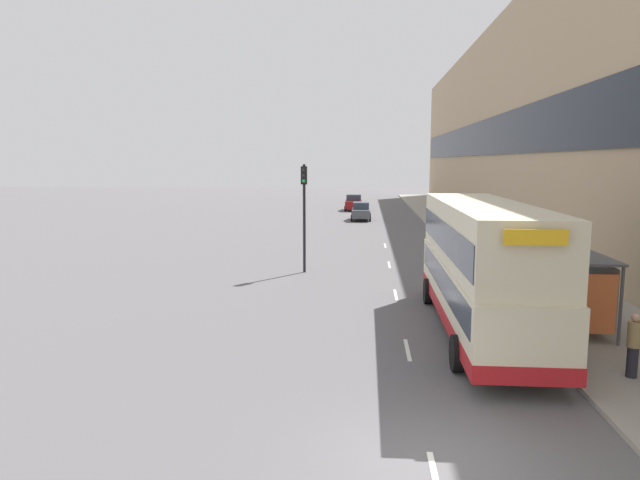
{
  "coord_description": "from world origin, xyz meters",
  "views": [
    {
      "loc": [
        -1.28,
        -10.09,
        5.63
      ],
      "look_at": [
        -3.72,
        19.81,
        1.46
      ],
      "focal_mm": 32.0,
      "sensor_mm": 36.0,
      "label": 1
    }
  ],
  "objects_px": {
    "pedestrian_2": "(523,277)",
    "litter_bin": "(575,341)",
    "car_0": "(361,211)",
    "traffic_light_far_kerb": "(304,201)",
    "double_decker_bus_near": "(482,265)",
    "bus_shelter": "(583,277)",
    "pedestrian_4": "(634,345)",
    "car_1": "(354,203)"
  },
  "relations": [
    {
      "from": "double_decker_bus_near",
      "to": "litter_bin",
      "type": "bearing_deg",
      "value": -52.88
    },
    {
      "from": "car_1",
      "to": "pedestrian_2",
      "type": "distance_m",
      "value": 43.0
    },
    {
      "from": "traffic_light_far_kerb",
      "to": "double_decker_bus_near",
      "type": "bearing_deg",
      "value": -55.08
    },
    {
      "from": "double_decker_bus_near",
      "to": "pedestrian_4",
      "type": "xyz_separation_m",
      "value": [
        3.07,
        -3.97,
        -1.29
      ]
    },
    {
      "from": "bus_shelter",
      "to": "traffic_light_far_kerb",
      "type": "relative_size",
      "value": 0.77
    },
    {
      "from": "pedestrian_4",
      "to": "litter_bin",
      "type": "relative_size",
      "value": 1.6
    },
    {
      "from": "pedestrian_2",
      "to": "litter_bin",
      "type": "distance_m",
      "value": 7.37
    },
    {
      "from": "car_0",
      "to": "litter_bin",
      "type": "height_order",
      "value": "car_0"
    },
    {
      "from": "bus_shelter",
      "to": "double_decker_bus_near",
      "type": "height_order",
      "value": "double_decker_bus_near"
    },
    {
      "from": "car_0",
      "to": "pedestrian_4",
      "type": "height_order",
      "value": "pedestrian_4"
    },
    {
      "from": "car_0",
      "to": "pedestrian_2",
      "type": "distance_m",
      "value": 32.17
    },
    {
      "from": "car_0",
      "to": "car_1",
      "type": "distance_m",
      "value": 10.9
    },
    {
      "from": "litter_bin",
      "to": "car_1",
      "type": "bearing_deg",
      "value": 98.34
    },
    {
      "from": "car_0",
      "to": "pedestrian_4",
      "type": "relative_size",
      "value": 2.31
    },
    {
      "from": "car_0",
      "to": "traffic_light_far_kerb",
      "type": "xyz_separation_m",
      "value": [
        -2.62,
        -26.18,
        2.81
      ]
    },
    {
      "from": "litter_bin",
      "to": "traffic_light_far_kerb",
      "type": "distance_m",
      "value": 15.73
    },
    {
      "from": "pedestrian_4",
      "to": "litter_bin",
      "type": "distance_m",
      "value": 1.62
    },
    {
      "from": "traffic_light_far_kerb",
      "to": "car_0",
      "type": "bearing_deg",
      "value": 84.29
    },
    {
      "from": "double_decker_bus_near",
      "to": "car_1",
      "type": "relative_size",
      "value": 2.84
    },
    {
      "from": "double_decker_bus_near",
      "to": "pedestrian_4",
      "type": "distance_m",
      "value": 5.18
    },
    {
      "from": "double_decker_bus_near",
      "to": "car_1",
      "type": "distance_m",
      "value": 47.2
    },
    {
      "from": "bus_shelter",
      "to": "traffic_light_far_kerb",
      "type": "height_order",
      "value": "traffic_light_far_kerb"
    },
    {
      "from": "pedestrian_2",
      "to": "car_1",
      "type": "bearing_deg",
      "value": 100.44
    },
    {
      "from": "pedestrian_4",
      "to": "litter_bin",
      "type": "height_order",
      "value": "pedestrian_4"
    },
    {
      "from": "double_decker_bus_near",
      "to": "pedestrian_4",
      "type": "bearing_deg",
      "value": -52.36
    },
    {
      "from": "car_0",
      "to": "litter_bin",
      "type": "relative_size",
      "value": 3.69
    },
    {
      "from": "double_decker_bus_near",
      "to": "bus_shelter",
      "type": "bearing_deg",
      "value": 4.58
    },
    {
      "from": "traffic_light_far_kerb",
      "to": "bus_shelter",
      "type": "bearing_deg",
      "value": -43.29
    },
    {
      "from": "car_0",
      "to": "pedestrian_4",
      "type": "bearing_deg",
      "value": 100.37
    },
    {
      "from": "pedestrian_2",
      "to": "traffic_light_far_kerb",
      "type": "xyz_separation_m",
      "value": [
        -9.47,
        5.25,
        2.68
      ]
    },
    {
      "from": "pedestrian_2",
      "to": "pedestrian_4",
      "type": "bearing_deg",
      "value": -86.84
    },
    {
      "from": "double_decker_bus_near",
      "to": "litter_bin",
      "type": "distance_m",
      "value": 3.8
    },
    {
      "from": "double_decker_bus_near",
      "to": "pedestrian_2",
      "type": "xyz_separation_m",
      "value": [
        2.59,
        4.6,
        -1.32
      ]
    },
    {
      "from": "pedestrian_2",
      "to": "litter_bin",
      "type": "xyz_separation_m",
      "value": [
        -0.52,
        -7.34,
        -0.3
      ]
    },
    {
      "from": "bus_shelter",
      "to": "traffic_light_far_kerb",
      "type": "bearing_deg",
      "value": 136.71
    },
    {
      "from": "bus_shelter",
      "to": "car_0",
      "type": "distance_m",
      "value": 36.57
    },
    {
      "from": "bus_shelter",
      "to": "car_1",
      "type": "bearing_deg",
      "value": 100.33
    },
    {
      "from": "bus_shelter",
      "to": "double_decker_bus_near",
      "type": "bearing_deg",
      "value": -175.42
    },
    {
      "from": "double_decker_bus_near",
      "to": "car_0",
      "type": "relative_size",
      "value": 2.96
    },
    {
      "from": "bus_shelter",
      "to": "pedestrian_2",
      "type": "bearing_deg",
      "value": 99.23
    },
    {
      "from": "car_0",
      "to": "pedestrian_2",
      "type": "xyz_separation_m",
      "value": [
        6.85,
        -31.43,
        0.12
      ]
    },
    {
      "from": "car_1",
      "to": "pedestrian_4",
      "type": "height_order",
      "value": "car_1"
    }
  ]
}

